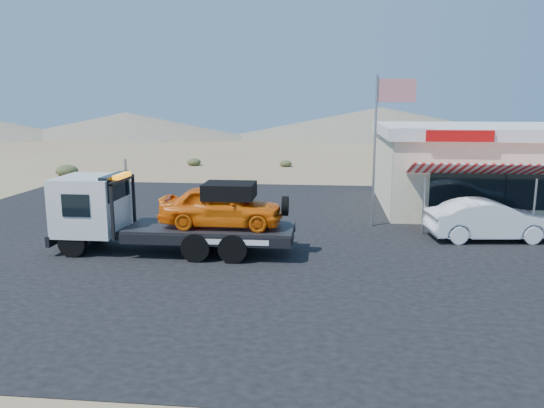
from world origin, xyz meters
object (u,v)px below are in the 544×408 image
Objects in this scene: tow_truck at (168,211)px; flagpole at (381,133)px; white_sedan at (490,220)px; jerky_store at (490,166)px.

tow_truck is 1.31× the size of flagpole.
jerky_store is (1.72, 6.24, 1.24)m from white_sedan.
tow_truck is at bearing 97.21° from white_sedan.
white_sedan is 6.59m from jerky_store.
tow_truck is at bearing -148.49° from flagpole.
flagpole reaches higher than white_sedan.
jerky_store is at bearing -21.98° from white_sedan.
flagpole reaches higher than tow_truck.
tow_truck reaches higher than white_sedan.
jerky_store reaches higher than white_sedan.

